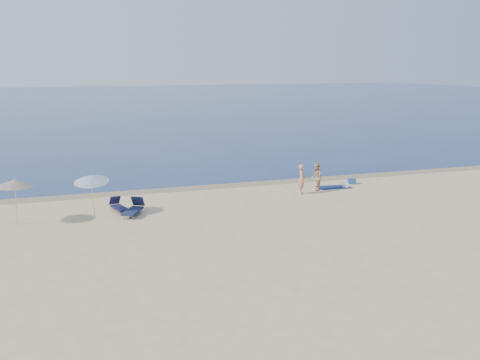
# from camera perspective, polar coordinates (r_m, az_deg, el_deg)

# --- Properties ---
(ground) EXTENTS (160.00, 160.00, 0.00)m
(ground) POSITION_cam_1_polar(r_m,az_deg,el_deg) (20.96, 18.53, -10.47)
(ground) COLOR #D1B68B
(ground) RESTS_ON ground
(sea) EXTENTS (240.00, 160.00, 0.01)m
(sea) POSITION_cam_1_polar(r_m,az_deg,el_deg) (116.03, -13.80, 7.10)
(sea) COLOR #0D2052
(sea) RESTS_ON ground
(wet_sand_strip) EXTENTS (240.00, 1.60, 0.00)m
(wet_sand_strip) POSITION_cam_1_polar(r_m,az_deg,el_deg) (37.44, -0.07, -0.44)
(wet_sand_strip) COLOR #847254
(wet_sand_strip) RESTS_ON ground
(person_left) EXTENTS (0.64, 0.74, 1.72)m
(person_left) POSITION_cam_1_polar(r_m,az_deg,el_deg) (34.85, 5.88, 0.08)
(person_left) COLOR tan
(person_left) RESTS_ON ground
(person_right) EXTENTS (0.91, 0.99, 1.64)m
(person_right) POSITION_cam_1_polar(r_m,az_deg,el_deg) (35.89, 7.27, 0.29)
(person_right) COLOR tan
(person_right) RESTS_ON ground
(beach_towel) EXTENTS (2.09, 1.32, 0.03)m
(beach_towel) POSITION_cam_1_polar(r_m,az_deg,el_deg) (37.00, 8.84, -0.69)
(beach_towel) COLOR #0E1A46
(beach_towel) RESTS_ON ground
(white_bag) EXTENTS (0.41, 0.39, 0.28)m
(white_bag) POSITION_cam_1_polar(r_m,az_deg,el_deg) (37.09, 9.97, -0.50)
(white_bag) COLOR white
(white_bag) RESTS_ON ground
(blue_cooler) EXTENTS (0.56, 0.47, 0.35)m
(blue_cooler) POSITION_cam_1_polar(r_m,az_deg,el_deg) (38.31, 10.54, -0.10)
(blue_cooler) COLOR #1B4997
(blue_cooler) RESTS_ON ground
(umbrella_near) EXTENTS (2.27, 2.28, 2.25)m
(umbrella_near) POSITION_cam_1_polar(r_m,az_deg,el_deg) (30.24, -13.92, 0.12)
(umbrella_near) COLOR silver
(umbrella_near) RESTS_ON ground
(umbrella_far) EXTENTS (2.21, 2.22, 2.27)m
(umbrella_far) POSITION_cam_1_polar(r_m,az_deg,el_deg) (29.73, -20.60, -0.27)
(umbrella_far) COLOR silver
(umbrella_far) RESTS_ON ground
(lounger_left) EXTENTS (0.85, 1.72, 0.73)m
(lounger_left) POSITION_cam_1_polar(r_m,az_deg,el_deg) (31.24, -11.40, -2.50)
(lounger_left) COLOR #16173E
(lounger_left) RESTS_ON ground
(lounger_right) EXTENTS (1.44, 1.94, 0.83)m
(lounger_right) POSITION_cam_1_polar(r_m,az_deg,el_deg) (30.44, -10.05, -2.74)
(lounger_right) COLOR #161E3E
(lounger_right) RESTS_ON ground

